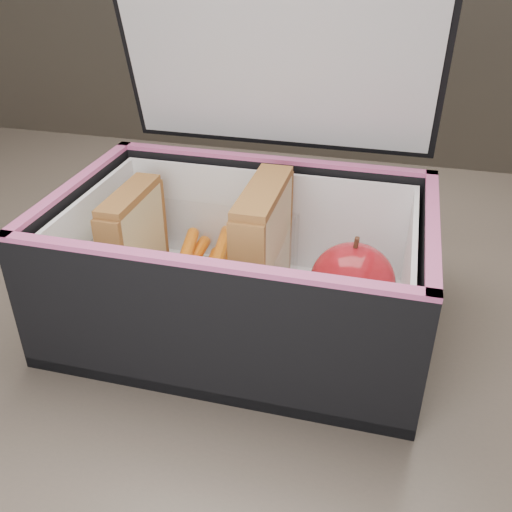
{
  "coord_description": "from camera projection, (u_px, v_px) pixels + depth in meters",
  "views": [
    {
      "loc": [
        0.15,
        -0.43,
        1.06
      ],
      "look_at": [
        0.05,
        -0.02,
        0.81
      ],
      "focal_mm": 40.0,
      "sensor_mm": 36.0,
      "label": 1
    }
  ],
  "objects": [
    {
      "name": "sandwich_left",
      "position": [
        134.0,
        240.0,
        0.51
      ],
      "size": [
        0.02,
        0.09,
        0.1
      ],
      "color": "beige",
      "rests_on": "plastic_tub"
    },
    {
      "name": "carrot_sticks",
      "position": [
        204.0,
        269.0,
        0.53
      ],
      "size": [
        0.06,
        0.12,
        0.03
      ],
      "color": "#CF4E00",
      "rests_on": "plastic_tub"
    },
    {
      "name": "sandwich_right",
      "position": [
        263.0,
        248.0,
        0.48
      ],
      "size": [
        0.03,
        0.1,
        0.11
      ],
      "color": "beige",
      "rests_on": "plastic_tub"
    },
    {
      "name": "plastic_tub",
      "position": [
        198.0,
        264.0,
        0.51
      ],
      "size": [
        0.16,
        0.12,
        0.07
      ],
      "primitive_type": null,
      "color": "white",
      "rests_on": "lunch_bag"
    },
    {
      "name": "paper_napkin",
      "position": [
        349.0,
        317.0,
        0.49
      ],
      "size": [
        0.08,
        0.08,
        0.01
      ],
      "primitive_type": "cube",
      "rotation": [
        0.0,
        0.0,
        0.12
      ],
      "color": "white",
      "rests_on": "lunch_bag"
    },
    {
      "name": "lunch_bag",
      "position": [
        243.0,
        255.0,
        0.49
      ],
      "size": [
        0.31,
        0.26,
        0.31
      ],
      "color": "black",
      "rests_on": "kitchen_table"
    },
    {
      "name": "kitchen_table",
      "position": [
        216.0,
        368.0,
        0.6
      ],
      "size": [
        1.2,
        0.8,
        0.75
      ],
      "color": "brown",
      "rests_on": "ground"
    },
    {
      "name": "red_apple",
      "position": [
        352.0,
        282.0,
        0.47
      ],
      "size": [
        0.09,
        0.09,
        0.08
      ],
      "rotation": [
        0.0,
        0.0,
        0.39
      ],
      "color": "maroon",
      "rests_on": "paper_napkin"
    }
  ]
}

